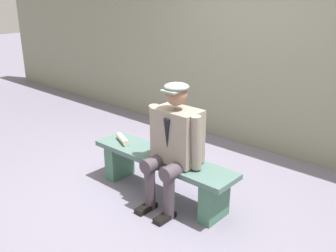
{
  "coord_description": "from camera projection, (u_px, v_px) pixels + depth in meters",
  "views": [
    {
      "loc": [
        -2.46,
        2.7,
        2.13
      ],
      "look_at": [
        -0.08,
        0.0,
        0.81
      ],
      "focal_mm": 41.38,
      "sensor_mm": 36.0,
      "label": 1
    }
  ],
  "objects": [
    {
      "name": "stadium_wall",
      "position": [
        259.0,
        67.0,
        5.14
      ],
      "size": [
        12.0,
        0.24,
        2.19
      ],
      "primitive_type": "cube",
      "color": "gray",
      "rests_on": "ground"
    },
    {
      "name": "bench",
      "position": [
        162.0,
        169.0,
        4.05
      ],
      "size": [
        1.69,
        0.4,
        0.46
      ],
      "color": "#4A6861",
      "rests_on": "ground"
    },
    {
      "name": "rolled_magazine",
      "position": [
        123.0,
        139.0,
        4.34
      ],
      "size": [
        0.28,
        0.18,
        0.07
      ],
      "primitive_type": "cylinder",
      "rotation": [
        0.0,
        1.57,
        -0.44
      ],
      "color": "beige",
      "rests_on": "bench"
    },
    {
      "name": "ground_plane",
      "position": [
        162.0,
        195.0,
        4.16
      ],
      "size": [
        30.0,
        30.0,
        0.0
      ],
      "primitive_type": "plane",
      "color": "slate"
    },
    {
      "name": "seated_man",
      "position": [
        174.0,
        141.0,
        3.75
      ],
      "size": [
        0.63,
        0.6,
        1.27
      ],
      "color": "gray",
      "rests_on": "ground"
    }
  ]
}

